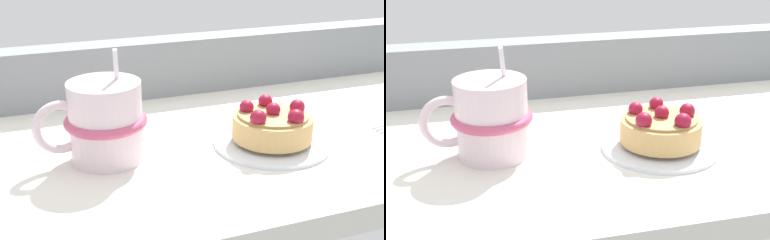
{
  "view_description": "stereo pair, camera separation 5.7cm",
  "coord_description": "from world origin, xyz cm",
  "views": [
    {
      "loc": [
        -23.99,
        -52.79,
        24.57
      ],
      "look_at": [
        -5.46,
        -3.37,
        3.78
      ],
      "focal_mm": 48.78,
      "sensor_mm": 36.0,
      "label": 1
    },
    {
      "loc": [
        -18.59,
        -54.49,
        24.57
      ],
      "look_at": [
        -5.46,
        -3.37,
        3.78
      ],
      "focal_mm": 48.78,
      "sensor_mm": 36.0,
      "label": 2
    }
  ],
  "objects": [
    {
      "name": "ground_plane",
      "position": [
        0.0,
        0.0,
        -1.41
      ],
      "size": [
        81.54,
        40.04,
        2.82
      ],
      "primitive_type": "cube",
      "color": "silver"
    },
    {
      "name": "window_rail_back",
      "position": [
        0.0,
        17.62,
        4.03
      ],
      "size": [
        79.91,
        4.8,
        8.05
      ],
      "primitive_type": "cube",
      "color": "gray",
      "rests_on": "ground_plane"
    },
    {
      "name": "dessert_plate",
      "position": [
        3.67,
        -4.88,
        0.44
      ],
      "size": [
        13.17,
        13.17,
        0.95
      ],
      "color": "silver",
      "rests_on": "ground_plane"
    },
    {
      "name": "raspberry_tart",
      "position": [
        3.66,
        -4.91,
        2.6
      ],
      "size": [
        9.07,
        9.07,
        4.31
      ],
      "color": "tan",
      "rests_on": "dessert_plate"
    },
    {
      "name": "coffee_mug",
      "position": [
        -14.83,
        -1.86,
        4.35
      ],
      "size": [
        12.0,
        8.79,
        12.12
      ],
      "color": "silver",
      "rests_on": "ground_plane"
    }
  ]
}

